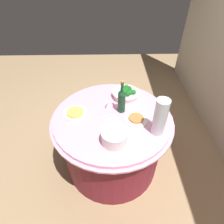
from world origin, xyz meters
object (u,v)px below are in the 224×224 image
(serving_tongs, at_px, (109,118))
(food_plate_peanuts, at_px, (136,119))
(decorative_fruit_vase, at_px, (160,119))
(label_placard_front, at_px, (107,105))
(plate_stack, at_px, (114,137))
(wine_bottle, at_px, (122,100))
(food_plate_fried_egg, at_px, (75,113))
(broccoli_bowl, at_px, (126,93))

(serving_tongs, bearing_deg, food_plate_peanuts, 83.53)
(decorative_fruit_vase, bearing_deg, label_placard_front, -128.66)
(plate_stack, distance_m, label_placard_front, 0.45)
(plate_stack, height_order, serving_tongs, plate_stack)
(wine_bottle, distance_m, food_plate_peanuts, 0.22)
(plate_stack, height_order, decorative_fruit_vase, decorative_fruit_vase)
(wine_bottle, xyz_separation_m, food_plate_fried_egg, (0.04, -0.44, -0.12))
(serving_tongs, distance_m, food_plate_peanuts, 0.25)
(plate_stack, bearing_deg, food_plate_fried_egg, -133.90)
(plate_stack, distance_m, decorative_fruit_vase, 0.40)
(food_plate_peanuts, bearing_deg, food_plate_fried_egg, -99.34)
(serving_tongs, distance_m, label_placard_front, 0.16)
(food_plate_fried_egg, height_order, label_placard_front, label_placard_front)
(serving_tongs, relative_size, food_plate_peanuts, 0.76)
(wine_bottle, xyz_separation_m, serving_tongs, (0.10, -0.12, -0.12))
(decorative_fruit_vase, bearing_deg, plate_stack, -74.86)
(label_placard_front, bearing_deg, food_plate_peanuts, 54.56)
(wine_bottle, distance_m, food_plate_fried_egg, 0.46)
(broccoli_bowl, xyz_separation_m, plate_stack, (0.61, -0.14, 0.01))
(broccoli_bowl, bearing_deg, food_plate_fried_egg, -62.34)
(broccoli_bowl, xyz_separation_m, food_plate_fried_egg, (0.26, -0.50, -0.03))
(label_placard_front, bearing_deg, food_plate_fried_egg, -72.27)
(wine_bottle, xyz_separation_m, decorative_fruit_vase, (0.28, 0.29, 0.02))
(wine_bottle, relative_size, decorative_fruit_vase, 0.99)
(broccoli_bowl, bearing_deg, plate_stack, -13.06)
(broccoli_bowl, xyz_separation_m, decorative_fruit_vase, (0.51, 0.23, 0.11))
(broccoli_bowl, xyz_separation_m, serving_tongs, (0.33, -0.18, -0.04))
(broccoli_bowl, relative_size, food_plate_peanuts, 1.27)
(broccoli_bowl, height_order, serving_tongs, broccoli_bowl)
(plate_stack, xyz_separation_m, label_placard_front, (-0.44, -0.06, -0.02))
(decorative_fruit_vase, bearing_deg, broccoli_bowl, -155.82)
(food_plate_fried_egg, bearing_deg, serving_tongs, 78.43)
(plate_stack, relative_size, food_plate_peanuts, 0.95)
(food_plate_peanuts, relative_size, label_placard_front, 4.00)
(food_plate_peanuts, bearing_deg, serving_tongs, -96.47)
(broccoli_bowl, height_order, plate_stack, broccoli_bowl)
(broccoli_bowl, relative_size, label_placard_front, 5.09)
(plate_stack, bearing_deg, food_plate_peanuts, 140.54)
(plate_stack, relative_size, food_plate_fried_egg, 0.95)
(wine_bottle, bearing_deg, food_plate_fried_egg, -85.10)
(decorative_fruit_vase, xyz_separation_m, serving_tongs, (-0.18, -0.41, -0.15))
(plate_stack, relative_size, label_placard_front, 3.82)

